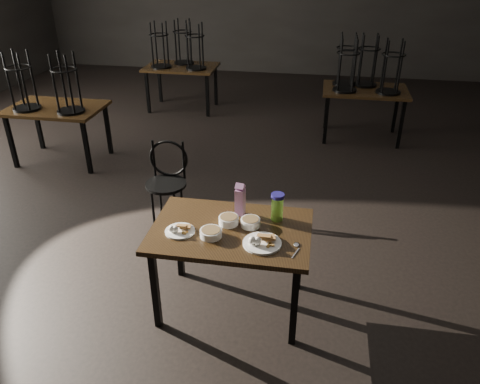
% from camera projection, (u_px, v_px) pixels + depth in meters
% --- Properties ---
extents(main_table, '(1.20, 0.80, 0.75)m').
position_uv_depth(main_table, '(231.00, 238.00, 3.55)').
color(main_table, black).
rests_on(main_table, ground).
extents(plate_left, '(0.22, 0.22, 0.07)m').
position_uv_depth(plate_left, '(180.00, 230.00, 3.46)').
color(plate_left, white).
rests_on(plate_left, main_table).
extents(plate_right, '(0.28, 0.28, 0.09)m').
position_uv_depth(plate_right, '(262.00, 242.00, 3.32)').
color(plate_right, white).
rests_on(plate_right, main_table).
extents(bowl_near, '(0.15, 0.15, 0.06)m').
position_uv_depth(bowl_near, '(229.00, 220.00, 3.56)').
color(bowl_near, white).
rests_on(bowl_near, main_table).
extents(bowl_far, '(0.15, 0.15, 0.06)m').
position_uv_depth(bowl_far, '(250.00, 222.00, 3.53)').
color(bowl_far, white).
rests_on(bowl_far, main_table).
extents(bowl_big, '(0.16, 0.16, 0.06)m').
position_uv_depth(bowl_big, '(211.00, 233.00, 3.41)').
color(bowl_big, white).
rests_on(bowl_big, main_table).
extents(juice_carton, '(0.08, 0.08, 0.27)m').
position_uv_depth(juice_carton, '(240.00, 200.00, 3.64)').
color(juice_carton, '#7E176F').
rests_on(juice_carton, main_table).
extents(water_bottle, '(0.13, 0.13, 0.22)m').
position_uv_depth(water_bottle, '(277.00, 207.00, 3.57)').
color(water_bottle, '#88D940').
rests_on(water_bottle, main_table).
extents(spoon, '(0.06, 0.20, 0.01)m').
position_uv_depth(spoon, '(296.00, 246.00, 3.31)').
color(spoon, silver).
rests_on(spoon, main_table).
extents(bentwood_chair, '(0.42, 0.42, 0.88)m').
position_uv_depth(bentwood_chair, '(167.00, 177.00, 4.78)').
color(bentwood_chair, black).
rests_on(bentwood_chair, ground).
extents(bg_table_left, '(1.20, 0.80, 1.48)m').
position_uv_depth(bg_table_left, '(54.00, 108.00, 5.99)').
color(bg_table_left, black).
rests_on(bg_table_left, ground).
extents(bg_table_right, '(1.20, 0.80, 1.48)m').
position_uv_depth(bg_table_right, '(364.00, 85.00, 6.72)').
color(bg_table_right, black).
rests_on(bg_table_right, ground).
extents(bg_table_far, '(1.20, 0.80, 1.48)m').
position_uv_depth(bg_table_far, '(181.00, 64.00, 7.90)').
color(bg_table_far, black).
rests_on(bg_table_far, ground).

